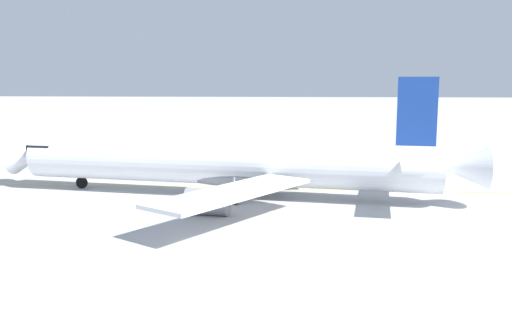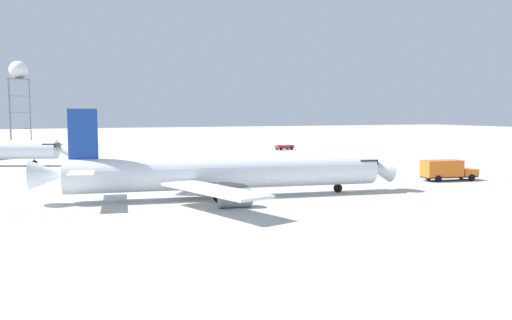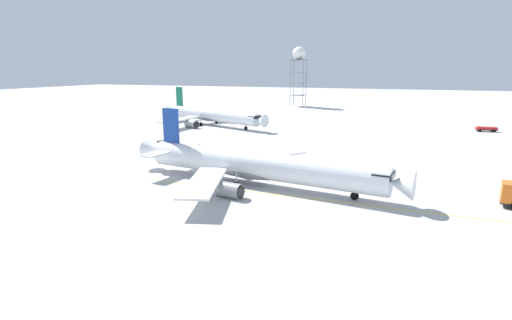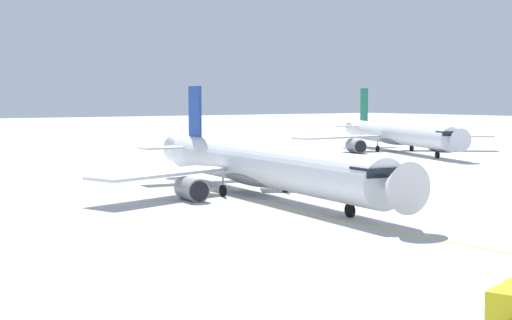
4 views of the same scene
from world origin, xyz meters
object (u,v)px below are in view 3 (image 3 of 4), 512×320
(airliner_main, at_px, (256,166))
(airliner_secondary, at_px, (211,116))
(radar_tower, at_px, (299,57))
(ops_pickup_truck, at_px, (486,129))
(baggage_truck_truck, at_px, (167,143))

(airliner_main, distance_m, airliner_secondary, 64.56)
(radar_tower, bearing_deg, airliner_secondary, 172.45)
(airliner_secondary, xyz_separation_m, radar_tower, (70.08, -9.29, 19.20))
(airliner_secondary, height_order, ops_pickup_truck, airliner_secondary)
(airliner_main, xyz_separation_m, radar_tower, (124.54, 25.38, 19.36))
(airliner_secondary, bearing_deg, baggage_truck_truck, -58.97)
(airliner_main, relative_size, radar_tower, 1.65)
(airliner_secondary, bearing_deg, airliner_main, -35.97)
(baggage_truck_truck, xyz_separation_m, ops_pickup_truck, (48.49, -71.22, 0.09))
(airliner_secondary, distance_m, radar_tower, 73.25)
(airliner_main, distance_m, ops_pickup_truck, 81.42)
(airliner_main, height_order, ops_pickup_truck, airliner_main)
(airliner_secondary, xyz_separation_m, ops_pickup_truck, (15.19, -76.78, -2.18))
(baggage_truck_truck, xyz_separation_m, radar_tower, (103.38, -3.73, 21.47))
(baggage_truck_truck, distance_m, radar_tower, 105.65)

